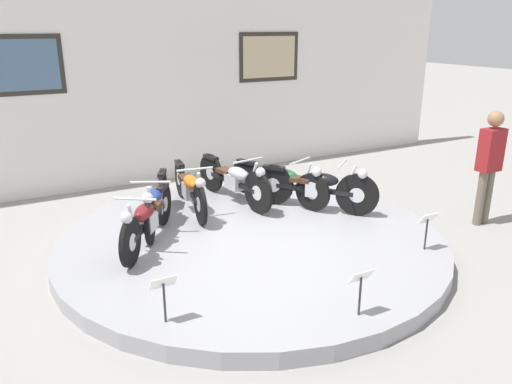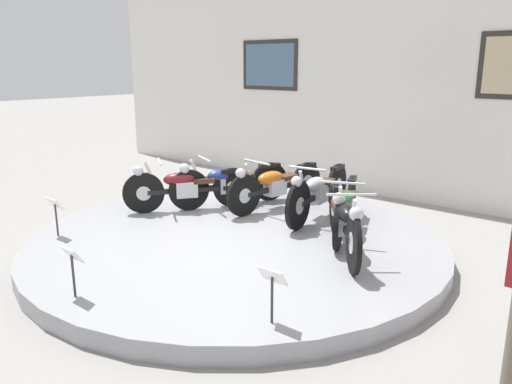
{
  "view_description": "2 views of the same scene",
  "coord_description": "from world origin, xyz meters",
  "px_view_note": "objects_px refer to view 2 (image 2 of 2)",
  "views": [
    {
      "loc": [
        -3.0,
        -5.67,
        2.98
      ],
      "look_at": [
        0.16,
        0.17,
        0.75
      ],
      "focal_mm": 35.0,
      "sensor_mm": 36.0,
      "label": 1
    },
    {
      "loc": [
        4.12,
        -4.57,
        2.35
      ],
      "look_at": [
        0.2,
        0.16,
        0.78
      ],
      "focal_mm": 35.0,
      "sensor_mm": 36.0,
      "label": 2
    }
  ],
  "objects_px": {
    "motorcycle_orange": "(275,184)",
    "info_placard_front_right": "(272,283)",
    "info_placard_front_left": "(55,209)",
    "motorcycle_silver": "(318,191)",
    "info_placard_front_centre": "(72,261)",
    "motorcycle_maroon": "(186,186)",
    "motorcycle_black": "(344,219)",
    "motorcycle_blue": "(228,182)",
    "motorcycle_green": "(345,206)"
  },
  "relations": [
    {
      "from": "motorcycle_blue",
      "to": "info_placard_front_right",
      "type": "xyz_separation_m",
      "value": [
        2.8,
        -2.47,
        -0.01
      ]
    },
    {
      "from": "motorcycle_maroon",
      "to": "info_placard_front_right",
      "type": "xyz_separation_m",
      "value": [
        3.11,
        -1.88,
        -0.01
      ]
    },
    {
      "from": "motorcycle_blue",
      "to": "info_placard_front_centre",
      "type": "bearing_deg",
      "value": -72.4
    },
    {
      "from": "motorcycle_maroon",
      "to": "motorcycle_silver",
      "type": "bearing_deg",
      "value": 28.46
    },
    {
      "from": "motorcycle_blue",
      "to": "motorcycle_silver",
      "type": "bearing_deg",
      "value": 13.9
    },
    {
      "from": "motorcycle_orange",
      "to": "info_placard_front_centre",
      "type": "distance_m",
      "value": 3.65
    },
    {
      "from": "motorcycle_orange",
      "to": "motorcycle_black",
      "type": "bearing_deg",
      "value": -28.27
    },
    {
      "from": "motorcycle_orange",
      "to": "info_placard_front_left",
      "type": "relative_size",
      "value": 3.82
    },
    {
      "from": "motorcycle_blue",
      "to": "info_placard_front_right",
      "type": "bearing_deg",
      "value": -41.49
    },
    {
      "from": "info_placard_front_right",
      "to": "info_placard_front_centre",
      "type": "bearing_deg",
      "value": -155.32
    },
    {
      "from": "motorcycle_black",
      "to": "info_placard_front_right",
      "type": "height_order",
      "value": "motorcycle_black"
    },
    {
      "from": "motorcycle_green",
      "to": "info_placard_front_right",
      "type": "height_order",
      "value": "motorcycle_green"
    },
    {
      "from": "info_placard_front_right",
      "to": "info_placard_front_left",
      "type": "bearing_deg",
      "value": 180.0
    },
    {
      "from": "motorcycle_orange",
      "to": "info_placard_front_right",
      "type": "distance_m",
      "value": 3.54
    },
    {
      "from": "motorcycle_maroon",
      "to": "motorcycle_blue",
      "type": "xyz_separation_m",
      "value": [
        0.31,
        0.59,
        0.01
      ]
    },
    {
      "from": "motorcycle_blue",
      "to": "motorcycle_green",
      "type": "distance_m",
      "value": 2.08
    },
    {
      "from": "motorcycle_silver",
      "to": "info_placard_front_centre",
      "type": "bearing_deg",
      "value": -96.1
    },
    {
      "from": "motorcycle_blue",
      "to": "motorcycle_silver",
      "type": "distance_m",
      "value": 1.47
    },
    {
      "from": "motorcycle_maroon",
      "to": "info_placard_front_right",
      "type": "bearing_deg",
      "value": -31.16
    },
    {
      "from": "info_placard_front_left",
      "to": "motorcycle_silver",
      "type": "bearing_deg",
      "value": 52.82
    },
    {
      "from": "motorcycle_black",
      "to": "info_placard_front_left",
      "type": "bearing_deg",
      "value": -148.78
    },
    {
      "from": "motorcycle_blue",
      "to": "info_placard_front_left",
      "type": "xyz_separation_m",
      "value": [
        -0.72,
        -2.47,
        -0.01
      ]
    },
    {
      "from": "motorcycle_maroon",
      "to": "motorcycle_orange",
      "type": "xyz_separation_m",
      "value": [
        0.97,
        0.94,
        0.0
      ]
    },
    {
      "from": "motorcycle_orange",
      "to": "motorcycle_green",
      "type": "relative_size",
      "value": 1.07
    },
    {
      "from": "motorcycle_maroon",
      "to": "info_placard_front_left",
      "type": "relative_size",
      "value": 3.19
    },
    {
      "from": "motorcycle_silver",
      "to": "motorcycle_black",
      "type": "bearing_deg",
      "value": -44.18
    },
    {
      "from": "motorcycle_green",
      "to": "info_placard_front_left",
      "type": "relative_size",
      "value": 3.57
    },
    {
      "from": "motorcycle_black",
      "to": "info_placard_front_right",
      "type": "xyz_separation_m",
      "value": [
        0.4,
        -1.89,
        -0.03
      ]
    },
    {
      "from": "motorcycle_blue",
      "to": "info_placard_front_left",
      "type": "distance_m",
      "value": 2.57
    },
    {
      "from": "motorcycle_orange",
      "to": "motorcycle_silver",
      "type": "xyz_separation_m",
      "value": [
        0.78,
        0.0,
        0.02
      ]
    },
    {
      "from": "motorcycle_blue",
      "to": "info_placard_front_centre",
      "type": "relative_size",
      "value": 3.53
    },
    {
      "from": "motorcycle_black",
      "to": "info_placard_front_centre",
      "type": "relative_size",
      "value": 3.11
    },
    {
      "from": "info_placard_front_centre",
      "to": "info_placard_front_right",
      "type": "xyz_separation_m",
      "value": [
        1.76,
        0.81,
        0.0
      ]
    },
    {
      "from": "motorcycle_maroon",
      "to": "motorcycle_orange",
      "type": "distance_m",
      "value": 1.35
    },
    {
      "from": "info_placard_front_left",
      "to": "info_placard_front_right",
      "type": "relative_size",
      "value": 1.0
    },
    {
      "from": "motorcycle_blue",
      "to": "motorcycle_green",
      "type": "xyz_separation_m",
      "value": [
        2.08,
        -0.0,
        -0.01
      ]
    },
    {
      "from": "motorcycle_orange",
      "to": "motorcycle_black",
      "type": "distance_m",
      "value": 1.98
    },
    {
      "from": "motorcycle_orange",
      "to": "motorcycle_silver",
      "type": "bearing_deg",
      "value": 0.21
    },
    {
      "from": "motorcycle_orange",
      "to": "info_placard_front_centre",
      "type": "relative_size",
      "value": 3.82
    },
    {
      "from": "motorcycle_green",
      "to": "motorcycle_black",
      "type": "relative_size",
      "value": 1.15
    },
    {
      "from": "motorcycle_silver",
      "to": "motorcycle_blue",
      "type": "bearing_deg",
      "value": -166.1
    },
    {
      "from": "info_placard_front_centre",
      "to": "motorcycle_maroon",
      "type": "bearing_deg",
      "value": 116.75
    },
    {
      "from": "motorcycle_silver",
      "to": "info_placard_front_centre",
      "type": "xyz_separation_m",
      "value": [
        -0.39,
        -3.63,
        -0.03
      ]
    },
    {
      "from": "motorcycle_silver",
      "to": "motorcycle_black",
      "type": "distance_m",
      "value": 1.35
    },
    {
      "from": "motorcycle_maroon",
      "to": "motorcycle_green",
      "type": "xyz_separation_m",
      "value": [
        2.39,
        0.59,
        -0.0
      ]
    },
    {
      "from": "motorcycle_maroon",
      "to": "info_placard_front_left",
      "type": "height_order",
      "value": "motorcycle_maroon"
    },
    {
      "from": "motorcycle_black",
      "to": "info_placard_front_centre",
      "type": "bearing_deg",
      "value": -116.72
    },
    {
      "from": "info_placard_front_left",
      "to": "motorcycle_orange",
      "type": "bearing_deg",
      "value": 64.15
    },
    {
      "from": "motorcycle_green",
      "to": "motorcycle_orange",
      "type": "bearing_deg",
      "value": 166.12
    },
    {
      "from": "motorcycle_maroon",
      "to": "motorcycle_black",
      "type": "relative_size",
      "value": 1.03
    }
  ]
}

